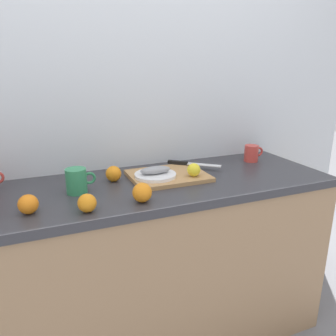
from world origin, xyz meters
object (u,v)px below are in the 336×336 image
Objects in this scene: white_plate at (155,175)px; chef_knife at (187,163)px; lemon_0 at (194,170)px; coffee_mug_2 at (77,181)px; orange_0 at (87,203)px; cutting_board at (168,176)px; fish_fillet at (155,170)px; coffee_mug_1 at (252,153)px.

chef_knife is at bearing 27.32° from white_plate.
lemon_0 is 0.55m from coffee_mug_2.
white_plate is 0.44m from orange_0.
cutting_board is 1.54× the size of chef_knife.
cutting_board is 0.14m from lemon_0.
fish_fillet is at bearing 159.13° from lemon_0.
coffee_mug_1 is at bearing 19.39° from orange_0.
coffee_mug_1 is 1.06m from orange_0.
chef_knife is at bearing 31.36° from orange_0.
coffee_mug_1 reaches higher than orange_0.
cutting_board is 3.10× the size of coffee_mug_1.
lemon_0 reaches higher than white_plate.
coffee_mug_1 is 1.02m from coffee_mug_2.
coffee_mug_2 is at bearing -127.15° from chef_knife.
fish_fillet is at bearing 90.00° from white_plate.
lemon_0 is at bearing -20.87° from white_plate.
lemon_0 is at bearing -159.29° from coffee_mug_1.
chef_knife is 0.41m from coffee_mug_1.
orange_0 is at bearing -160.61° from coffee_mug_1.
coffee_mug_2 reaches higher than cutting_board.
orange_0 is at bearing -109.17° from chef_knife.
orange_0 reaches higher than white_plate.
lemon_0 reaches higher than chef_knife.
white_plate is 1.68× the size of coffee_mug_1.
coffee_mug_1 is at bearing 9.70° from white_plate.
fish_fillet is (-0.07, -0.02, 0.04)m from cutting_board.
coffee_mug_2 reaches higher than lemon_0.
white_plate is (-0.07, -0.02, 0.02)m from cutting_board.
lemon_0 is 0.90× the size of orange_0.
chef_knife is (0.15, 0.10, 0.02)m from cutting_board.
white_plate is at bearing -170.30° from coffee_mug_1.
fish_fillet is 1.17× the size of coffee_mug_2.
coffee_mug_2 reaches higher than coffee_mug_1.
coffee_mug_1 is (0.64, 0.11, -0.01)m from fish_fillet.
orange_0 is (-0.44, -0.26, 0.03)m from cutting_board.
coffee_mug_2 is (-0.44, -0.04, 0.05)m from cutting_board.
white_plate is 0.37m from coffee_mug_2.
cutting_board is 0.09m from fish_fillet.
fish_fillet is 0.26m from chef_knife.
lemon_0 is (0.17, -0.07, -0.00)m from fish_fillet.
chef_knife is at bearing 73.66° from lemon_0.
lemon_0 is 0.49m from coffee_mug_1.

